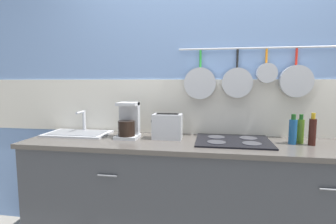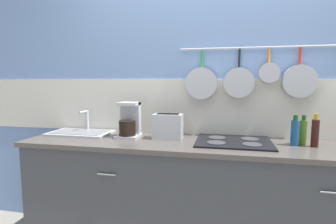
{
  "view_description": "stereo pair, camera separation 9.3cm",
  "coord_description": "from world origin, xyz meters",
  "px_view_note": "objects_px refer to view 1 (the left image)",
  "views": [
    {
      "loc": [
        -0.01,
        -1.94,
        1.37
      ],
      "look_at": [
        -0.34,
        0.0,
        1.15
      ],
      "focal_mm": 28.0,
      "sensor_mm": 36.0,
      "label": 1
    },
    {
      "loc": [
        0.08,
        -1.93,
        1.37
      ],
      "look_at": [
        -0.34,
        0.0,
        1.15
      ],
      "focal_mm": 28.0,
      "sensor_mm": 36.0,
      "label": 2
    }
  ],
  "objects_px": {
    "coffee_maker": "(128,123)",
    "toaster": "(167,126)",
    "bottle_hot_sauce": "(293,131)",
    "bottle_vinegar": "(301,130)",
    "bottle_cooking_wine": "(312,131)"
  },
  "relations": [
    {
      "from": "coffee_maker",
      "to": "toaster",
      "type": "bearing_deg",
      "value": 1.43
    },
    {
      "from": "bottle_hot_sauce",
      "to": "bottle_vinegar",
      "type": "xyz_separation_m",
      "value": [
        0.06,
        0.04,
        -0.0
      ]
    },
    {
      "from": "bottle_vinegar",
      "to": "bottle_hot_sauce",
      "type": "bearing_deg",
      "value": -148.28
    },
    {
      "from": "coffee_maker",
      "to": "bottle_hot_sauce",
      "type": "bearing_deg",
      "value": -0.63
    },
    {
      "from": "toaster",
      "to": "bottle_vinegar",
      "type": "distance_m",
      "value": 0.99
    },
    {
      "from": "coffee_maker",
      "to": "bottle_cooking_wine",
      "type": "height_order",
      "value": "coffee_maker"
    },
    {
      "from": "bottle_vinegar",
      "to": "bottle_cooking_wine",
      "type": "bearing_deg",
      "value": -41.97
    },
    {
      "from": "bottle_cooking_wine",
      "to": "bottle_hot_sauce",
      "type": "bearing_deg",
      "value": 172.96
    },
    {
      "from": "bottle_hot_sauce",
      "to": "bottle_cooking_wine",
      "type": "distance_m",
      "value": 0.13
    },
    {
      "from": "toaster",
      "to": "bottle_cooking_wine",
      "type": "bearing_deg",
      "value": -2.02
    },
    {
      "from": "toaster",
      "to": "bottle_hot_sauce",
      "type": "height_order",
      "value": "bottle_hot_sauce"
    },
    {
      "from": "bottle_cooking_wine",
      "to": "bottle_vinegar",
      "type": "bearing_deg",
      "value": 138.03
    },
    {
      "from": "coffee_maker",
      "to": "bottle_hot_sauce",
      "type": "relative_size",
      "value": 1.31
    },
    {
      "from": "bottle_hot_sauce",
      "to": "bottle_vinegar",
      "type": "relative_size",
      "value": 1.02
    },
    {
      "from": "bottle_vinegar",
      "to": "bottle_cooking_wine",
      "type": "height_order",
      "value": "bottle_cooking_wine"
    }
  ]
}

